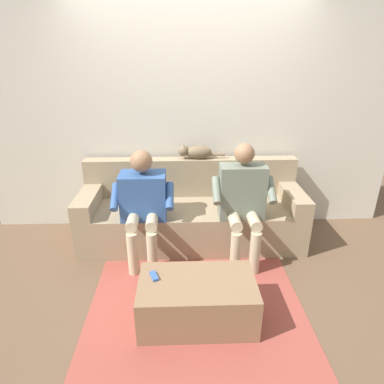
% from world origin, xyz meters
% --- Properties ---
extents(ground_plane, '(8.00, 8.00, 0.00)m').
position_xyz_m(ground_plane, '(0.00, 0.60, 0.00)').
color(ground_plane, brown).
extents(back_wall, '(4.61, 0.06, 2.71)m').
position_xyz_m(back_wall, '(0.00, -0.55, 1.36)').
color(back_wall, beige).
rests_on(back_wall, ground).
extents(couch, '(2.34, 0.76, 0.85)m').
position_xyz_m(couch, '(0.00, -0.13, 0.30)').
color(couch, '#9E896B').
rests_on(couch, ground).
extents(coffee_table, '(0.88, 0.52, 0.36)m').
position_xyz_m(coffee_table, '(0.00, 1.09, 0.18)').
color(coffee_table, '#8C6B4C').
rests_on(coffee_table, ground).
extents(person_left_seated, '(0.59, 0.49, 1.17)m').
position_xyz_m(person_left_seated, '(-0.48, 0.24, 0.66)').
color(person_left_seated, slate).
rests_on(person_left_seated, ground).
extents(person_right_seated, '(0.59, 0.53, 1.11)m').
position_xyz_m(person_right_seated, '(0.48, 0.21, 0.63)').
color(person_right_seated, '#335693').
rests_on(person_right_seated, ground).
extents(cat_on_backrest, '(0.52, 0.14, 0.16)m').
position_xyz_m(cat_on_backrest, '(-0.05, -0.38, 0.93)').
color(cat_on_backrest, '#756047').
rests_on(cat_on_backrest, couch).
extents(remote_blue, '(0.08, 0.12, 0.02)m').
position_xyz_m(remote_blue, '(0.33, 1.03, 0.37)').
color(remote_blue, '#3860B7').
rests_on(remote_blue, coffee_table).
extents(floor_rug, '(1.75, 1.59, 0.01)m').
position_xyz_m(floor_rug, '(0.00, 0.93, 0.00)').
color(floor_rug, '#9E473D').
rests_on(floor_rug, ground).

